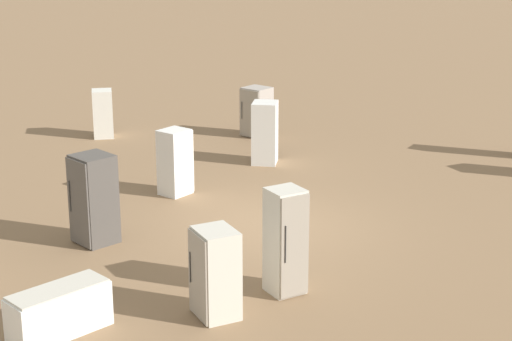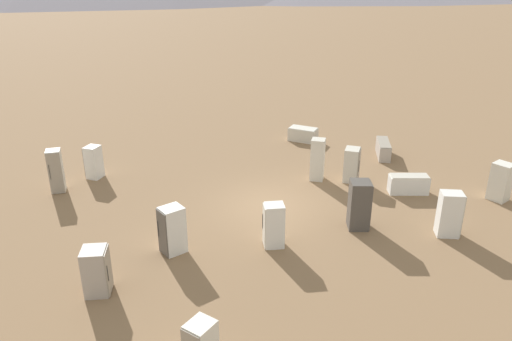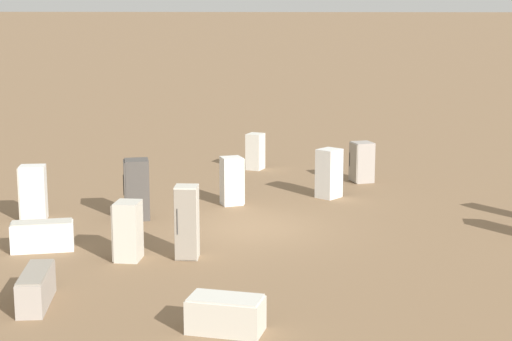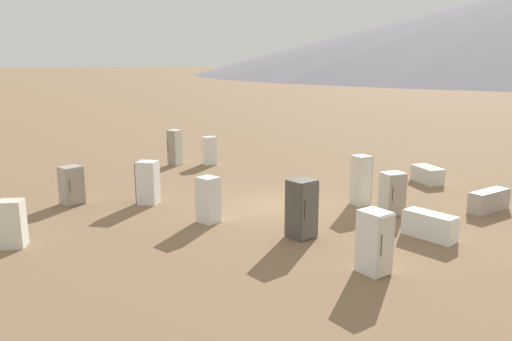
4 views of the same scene
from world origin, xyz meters
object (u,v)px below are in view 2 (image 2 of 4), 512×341
at_px(discarded_fridge_8, 501,182).
at_px(discarded_fridge_13, 318,159).
at_px(discarded_fridge_5, 409,184).
at_px(discarded_fridge_11, 94,162).
at_px(discarded_fridge_6, 359,205).
at_px(discarded_fridge_4, 450,214).
at_px(discarded_fridge_10, 383,149).
at_px(discarded_fridge_0, 274,225).
at_px(discarded_fridge_3, 172,230).
at_px(discarded_fridge_9, 97,271).
at_px(discarded_fridge_7, 303,134).
at_px(discarded_fridge_12, 352,165).
at_px(discarded_fridge_1, 56,171).

xyz_separation_m(discarded_fridge_8, discarded_fridge_13, (7.43, -0.08, 0.16)).
xyz_separation_m(discarded_fridge_5, discarded_fridge_11, (13.50, 2.01, 0.35)).
distance_m(discarded_fridge_5, discarded_fridge_6, 3.96).
height_order(discarded_fridge_4, discarded_fridge_10, discarded_fridge_4).
relative_size(discarded_fridge_0, discarded_fridge_3, 0.95).
height_order(discarded_fridge_9, discarded_fridge_11, discarded_fridge_11).
relative_size(discarded_fridge_7, discarded_fridge_8, 1.02).
distance_m(discarded_fridge_6, discarded_fridge_13, 4.42).
bearing_deg(discarded_fridge_12, discarded_fridge_3, -32.43).
bearing_deg(discarded_fridge_3, discarded_fridge_11, -1.89).
bearing_deg(discarded_fridge_6, discarded_fridge_3, -74.72).
bearing_deg(discarded_fridge_3, discarded_fridge_5, -101.21).
bearing_deg(discarded_fridge_6, discarded_fridge_12, 174.45).
height_order(discarded_fridge_3, discarded_fridge_10, discarded_fridge_3).
bearing_deg(discarded_fridge_3, discarded_fridge_4, -121.16).
bearing_deg(discarded_fridge_4, discarded_fridge_3, -78.11).
bearing_deg(discarded_fridge_1, discarded_fridge_8, 162.46).
distance_m(discarded_fridge_0, discarded_fridge_13, 5.96).
xyz_separation_m(discarded_fridge_5, discarded_fridge_10, (1.16, -4.04, -0.01)).
relative_size(discarded_fridge_4, discarded_fridge_10, 0.87).
bearing_deg(discarded_fridge_0, discarded_fridge_9, 109.14).
height_order(discarded_fridge_4, discarded_fridge_6, discarded_fridge_6).
distance_m(discarded_fridge_10, discarded_fridge_13, 4.60).
height_order(discarded_fridge_1, discarded_fridge_13, discarded_fridge_13).
bearing_deg(discarded_fridge_4, discarded_fridge_13, -134.72).
xyz_separation_m(discarded_fridge_3, discarded_fridge_11, (5.89, -4.77, -0.08)).
xyz_separation_m(discarded_fridge_3, discarded_fridge_8, (-11.14, -7.10, -0.03)).
relative_size(discarded_fridge_4, discarded_fridge_13, 0.87).
bearing_deg(discarded_fridge_13, discarded_fridge_4, -36.10).
bearing_deg(discarded_fridge_9, discarded_fridge_12, 126.47).
bearing_deg(discarded_fridge_12, discarded_fridge_0, -15.85).
bearing_deg(discarded_fridge_8, discarded_fridge_1, -131.57).
height_order(discarded_fridge_3, discarded_fridge_13, discarded_fridge_13).
relative_size(discarded_fridge_9, discarded_fridge_12, 0.96).
relative_size(discarded_fridge_3, discarded_fridge_8, 1.04).
bearing_deg(discarded_fridge_11, discarded_fridge_10, -60.33).
height_order(discarded_fridge_7, discarded_fridge_11, discarded_fridge_11).
height_order(discarded_fridge_5, discarded_fridge_11, discarded_fridge_11).
bearing_deg(discarded_fridge_9, discarded_fridge_8, 107.21).
distance_m(discarded_fridge_4, discarded_fridge_6, 3.11).
height_order(discarded_fridge_6, discarded_fridge_7, discarded_fridge_6).
relative_size(discarded_fridge_6, discarded_fridge_10, 0.96).
height_order(discarded_fridge_5, discarded_fridge_9, discarded_fridge_9).
distance_m(discarded_fridge_5, discarded_fridge_10, 4.20).
distance_m(discarded_fridge_0, discarded_fridge_12, 6.49).
height_order(discarded_fridge_0, discarded_fridge_5, discarded_fridge_0).
height_order(discarded_fridge_4, discarded_fridge_8, discarded_fridge_4).
height_order(discarded_fridge_0, discarded_fridge_13, discarded_fridge_13).
height_order(discarded_fridge_5, discarded_fridge_13, discarded_fridge_13).
distance_m(discarded_fridge_5, discarded_fridge_11, 13.66).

